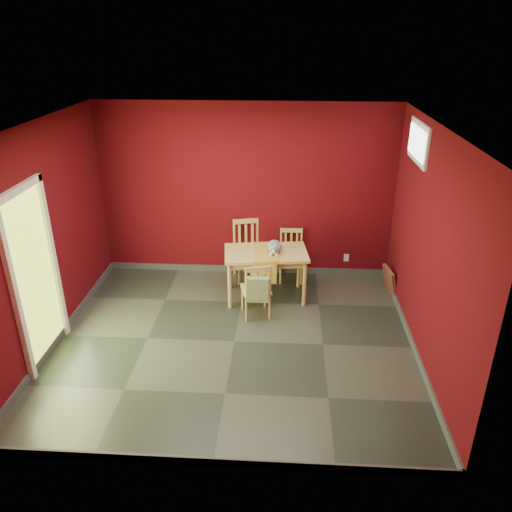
# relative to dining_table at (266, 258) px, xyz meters

# --- Properties ---
(ground) EXTENTS (4.50, 4.50, 0.00)m
(ground) POSITION_rel_dining_table_xyz_m (-0.35, -1.18, -0.64)
(ground) COLOR #2D342D
(ground) RESTS_ON ground
(room_shell) EXTENTS (4.50, 4.50, 4.50)m
(room_shell) POSITION_rel_dining_table_xyz_m (-0.35, -1.18, -0.59)
(room_shell) COLOR #4C070D
(room_shell) RESTS_ON ground
(doorway) EXTENTS (0.06, 1.01, 2.13)m
(doorway) POSITION_rel_dining_table_xyz_m (-2.57, -1.58, 0.48)
(doorway) COLOR #B7D838
(doorway) RESTS_ON ground
(window) EXTENTS (0.05, 0.90, 0.50)m
(window) POSITION_rel_dining_table_xyz_m (1.88, -0.18, 1.71)
(window) COLOR white
(window) RESTS_ON room_shell
(outlet_plate) EXTENTS (0.08, 0.02, 0.12)m
(outlet_plate) POSITION_rel_dining_table_xyz_m (1.25, 0.81, -0.34)
(outlet_plate) COLOR silver
(outlet_plate) RESTS_ON room_shell
(dining_table) EXTENTS (1.25, 0.82, 0.73)m
(dining_table) POSITION_rel_dining_table_xyz_m (0.00, 0.00, 0.00)
(dining_table) COLOR tan
(dining_table) RESTS_ON ground
(table_runner) EXTENTS (0.41, 0.73, 0.35)m
(table_runner) POSITION_rel_dining_table_xyz_m (0.00, -0.11, 0.04)
(table_runner) COLOR gold
(table_runner) RESTS_ON dining_table
(chair_far_left) EXTENTS (0.54, 0.54, 0.94)m
(chair_far_left) POSITION_rel_dining_table_xyz_m (-0.31, 0.64, -0.16)
(chair_far_left) COLOR tan
(chair_far_left) RESTS_ON ground
(chair_far_right) EXTENTS (0.39, 0.39, 0.81)m
(chair_far_right) POSITION_rel_dining_table_xyz_m (0.37, 0.63, -0.23)
(chair_far_right) COLOR tan
(chair_far_right) RESTS_ON ground
(chair_near) EXTENTS (0.46, 0.46, 0.81)m
(chair_near) POSITION_rel_dining_table_xyz_m (-0.10, -0.53, -0.23)
(chair_near) COLOR tan
(chair_near) RESTS_ON ground
(tote_bag) EXTENTS (0.29, 0.18, 0.41)m
(tote_bag) POSITION_rel_dining_table_xyz_m (-0.07, -0.73, -0.12)
(tote_bag) COLOR #7B8958
(tote_bag) RESTS_ON chair_near
(cat) EXTENTS (0.40, 0.47, 0.21)m
(cat) POSITION_rel_dining_table_xyz_m (0.12, 0.02, 0.20)
(cat) COLOR slate
(cat) RESTS_ON table_runner
(picture_frame) EXTENTS (0.20, 0.42, 0.40)m
(picture_frame) POSITION_rel_dining_table_xyz_m (1.84, 0.24, -0.44)
(picture_frame) COLOR brown
(picture_frame) RESTS_ON ground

